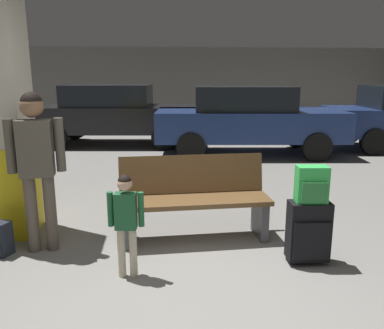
# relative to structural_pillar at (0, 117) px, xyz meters

# --- Properties ---
(ground_plane) EXTENTS (18.00, 18.00, 0.10)m
(ground_plane) POSITION_rel_structural_pillar_xyz_m (1.86, 2.25, -1.36)
(ground_plane) COLOR gray
(garage_back_wall) EXTENTS (18.00, 0.12, 2.80)m
(garage_back_wall) POSITION_rel_structural_pillar_xyz_m (1.86, 11.11, 0.09)
(garage_back_wall) COLOR slate
(garage_back_wall) RESTS_ON ground_plane
(structural_pillar) EXTENTS (0.57, 0.57, 2.64)m
(structural_pillar) POSITION_rel_structural_pillar_xyz_m (0.00, 0.00, 0.00)
(structural_pillar) COLOR yellow
(structural_pillar) RESTS_ON ground_plane
(bench) EXTENTS (1.63, 0.61, 0.89)m
(bench) POSITION_rel_structural_pillar_xyz_m (2.05, -0.32, -0.87)
(bench) COLOR brown
(bench) RESTS_ON ground_plane
(suitcase) EXTENTS (0.39, 0.24, 0.60)m
(suitcase) POSITION_rel_structural_pillar_xyz_m (3.07, -1.02, -0.99)
(suitcase) COLOR black
(suitcase) RESTS_ON ground_plane
(backpack_bright) EXTENTS (0.29, 0.21, 0.34)m
(backpack_bright) POSITION_rel_structural_pillar_xyz_m (3.07, -1.02, -0.54)
(backpack_bright) COLOR green
(backpack_bright) RESTS_ON suitcase
(child) EXTENTS (0.31, 0.20, 0.93)m
(child) POSITION_rel_structural_pillar_xyz_m (1.39, -1.13, -0.74)
(child) COLOR beige
(child) RESTS_ON ground_plane
(adult) EXTENTS (0.54, 0.22, 1.59)m
(adult) POSITION_rel_structural_pillar_xyz_m (0.50, -0.51, -0.33)
(adult) COLOR brown
(adult) RESTS_ON ground_plane
(parked_car_far) EXTENTS (4.23, 2.07, 1.51)m
(parked_car_far) POSITION_rel_structural_pillar_xyz_m (0.54, 5.82, -0.50)
(parked_car_far) COLOR black
(parked_car_far) RESTS_ON ground_plane
(parked_car_near) EXTENTS (4.23, 2.06, 1.51)m
(parked_car_near) POSITION_rel_structural_pillar_xyz_m (3.67, 4.26, -0.50)
(parked_car_near) COLOR navy
(parked_car_near) RESTS_ON ground_plane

